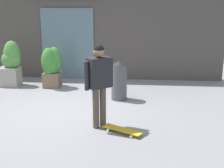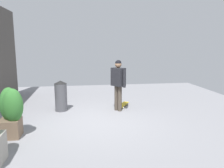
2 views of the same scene
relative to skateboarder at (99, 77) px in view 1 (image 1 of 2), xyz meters
name	(u,v)px [view 1 (image 1 of 2)]	position (x,y,z in m)	size (l,w,h in m)	color
ground_plane	(62,109)	(-1.04, 0.98, -1.04)	(12.00, 12.00, 0.00)	gray
building_facade	(83,24)	(-1.05, 4.15, 0.74)	(8.88, 0.31, 3.58)	#4C4742
skateboarder	(99,77)	(0.00, 0.00, 0.00)	(0.52, 0.48, 1.69)	#4C4238
skateboard	(122,130)	(0.48, -0.26, -0.98)	(0.82, 0.58, 0.08)	gold
planter_box_left	(11,64)	(-3.05, 2.97, -0.37)	(0.66, 0.53, 1.35)	gray
planter_box_right	(52,65)	(-1.78, 2.88, -0.38)	(0.58, 0.57, 1.19)	brown
trash_bin	(119,80)	(0.27, 1.88, -0.53)	(0.41, 0.41, 1.02)	#4C4C51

